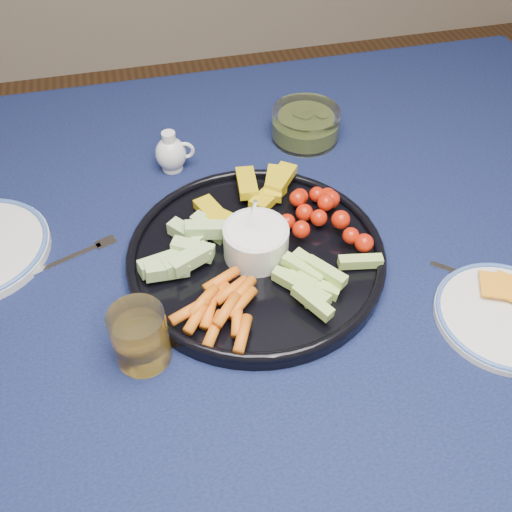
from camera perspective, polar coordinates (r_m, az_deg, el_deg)
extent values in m
plane|color=brown|center=(1.54, -2.78, -18.28)|extent=(4.00, 4.00, 0.00)
cylinder|color=#52361B|center=(1.70, 18.28, 5.97)|extent=(0.07, 0.07, 0.70)
cube|color=#52361B|center=(0.94, -4.33, 0.49)|extent=(1.60, 1.00, 0.04)
cube|color=#0D1035|center=(0.93, -4.41, 1.48)|extent=(1.66, 1.06, 0.01)
cube|color=#0D1035|center=(1.43, -8.07, 12.10)|extent=(1.66, 0.01, 0.30)
cylinder|color=black|center=(0.88, 0.00, -0.19)|extent=(0.39, 0.39, 0.02)
torus|color=black|center=(0.87, 0.00, 0.40)|extent=(0.40, 0.40, 0.02)
cylinder|color=silver|center=(0.86, 0.00, 1.41)|extent=(0.10, 0.10, 0.05)
cylinder|color=white|center=(0.84, 0.00, 2.46)|extent=(0.09, 0.09, 0.01)
cylinder|color=white|center=(1.07, -8.34, 8.83)|extent=(0.04, 0.04, 0.01)
ellipsoid|color=white|center=(1.05, -8.51, 10.06)|extent=(0.06, 0.06, 0.06)
cylinder|color=white|center=(1.03, -8.71, 11.52)|extent=(0.02, 0.02, 0.02)
torus|color=white|center=(1.04, -7.11, 10.44)|extent=(0.04, 0.01, 0.03)
torus|color=#3F64B2|center=(1.04, -8.64, 11.02)|extent=(0.03, 0.03, 0.00)
cylinder|color=white|center=(1.12, 4.98, 12.96)|extent=(0.13, 0.13, 0.06)
cylinder|color=#55641C|center=(1.13, 4.94, 12.51)|extent=(0.11, 0.11, 0.03)
cylinder|color=silver|center=(0.89, 23.56, -5.57)|extent=(0.20, 0.20, 0.01)
torus|color=#3F64B2|center=(0.88, 23.68, -5.32)|extent=(0.19, 0.19, 0.01)
cylinder|color=white|center=(0.76, -11.52, -7.90)|extent=(0.07, 0.07, 0.09)
cylinder|color=gold|center=(0.78, -11.31, -8.74)|extent=(0.06, 0.06, 0.05)
cube|color=silver|center=(0.93, -18.81, -0.53)|extent=(0.12, 0.05, 0.00)
cube|color=silver|center=(0.94, -14.76, 1.28)|extent=(0.04, 0.03, 0.00)
cube|color=silver|center=(0.92, 21.07, -2.15)|extent=(0.11, 0.10, 0.00)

